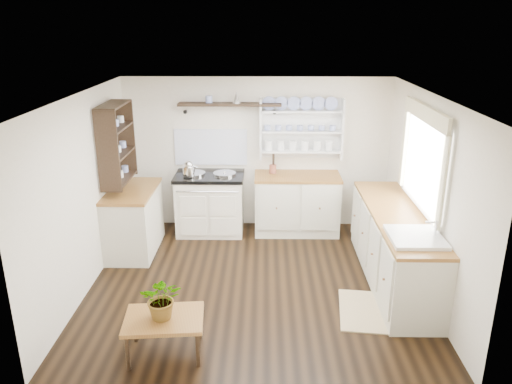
# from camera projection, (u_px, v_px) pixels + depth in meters

# --- Properties ---
(floor) EXTENTS (4.00, 3.80, 0.01)m
(floor) POSITION_uv_depth(u_px,v_px,m) (255.00, 282.00, 6.18)
(floor) COLOR black
(floor) RESTS_ON ground
(wall_back) EXTENTS (4.00, 0.02, 2.30)m
(wall_back) POSITION_uv_depth(u_px,v_px,m) (257.00, 153.00, 7.60)
(wall_back) COLOR beige
(wall_back) RESTS_ON ground
(wall_right) EXTENTS (0.02, 3.80, 2.30)m
(wall_right) POSITION_uv_depth(u_px,v_px,m) (428.00, 196.00, 5.77)
(wall_right) COLOR beige
(wall_right) RESTS_ON ground
(wall_left) EXTENTS (0.02, 3.80, 2.30)m
(wall_left) POSITION_uv_depth(u_px,v_px,m) (84.00, 194.00, 5.83)
(wall_left) COLOR beige
(wall_left) RESTS_ON ground
(ceiling) EXTENTS (4.00, 3.80, 0.01)m
(ceiling) POSITION_uv_depth(u_px,v_px,m) (255.00, 95.00, 5.42)
(ceiling) COLOR white
(ceiling) RESTS_ON wall_back
(window) EXTENTS (0.08, 1.55, 1.22)m
(window) POSITION_uv_depth(u_px,v_px,m) (423.00, 158.00, 5.78)
(window) COLOR white
(window) RESTS_ON wall_right
(aga_cooker) EXTENTS (1.02, 0.71, 0.94)m
(aga_cooker) POSITION_uv_depth(u_px,v_px,m) (210.00, 203.00, 7.52)
(aga_cooker) COLOR white
(aga_cooker) RESTS_ON floor
(back_cabinets) EXTENTS (1.27, 0.63, 0.90)m
(back_cabinets) POSITION_uv_depth(u_px,v_px,m) (297.00, 203.00, 7.53)
(back_cabinets) COLOR beige
(back_cabinets) RESTS_ON floor
(right_cabinets) EXTENTS (0.62, 2.43, 0.90)m
(right_cabinets) POSITION_uv_depth(u_px,v_px,m) (394.00, 246.00, 6.09)
(right_cabinets) COLOR beige
(right_cabinets) RESTS_ON floor
(belfast_sink) EXTENTS (0.55, 0.60, 0.45)m
(belfast_sink) POSITION_uv_depth(u_px,v_px,m) (414.00, 247.00, 5.27)
(belfast_sink) COLOR white
(belfast_sink) RESTS_ON right_cabinets
(left_cabinets) EXTENTS (0.62, 1.13, 0.90)m
(left_cabinets) POSITION_uv_depth(u_px,v_px,m) (134.00, 220.00, 6.90)
(left_cabinets) COLOR beige
(left_cabinets) RESTS_ON floor
(plate_rack) EXTENTS (1.20, 0.22, 0.90)m
(plate_rack) POSITION_uv_depth(u_px,v_px,m) (301.00, 128.00, 7.42)
(plate_rack) COLOR white
(plate_rack) RESTS_ON wall_back
(high_shelf) EXTENTS (1.50, 0.29, 0.16)m
(high_shelf) POSITION_uv_depth(u_px,v_px,m) (230.00, 105.00, 7.24)
(high_shelf) COLOR black
(high_shelf) RESTS_ON wall_back
(left_shelving) EXTENTS (0.28, 0.80, 1.05)m
(left_shelving) POSITION_uv_depth(u_px,v_px,m) (116.00, 143.00, 6.55)
(left_shelving) COLOR black
(left_shelving) RESTS_ON wall_left
(kettle) EXTENTS (0.18, 0.18, 0.22)m
(kettle) POSITION_uv_depth(u_px,v_px,m) (189.00, 168.00, 7.22)
(kettle) COLOR silver
(kettle) RESTS_ON aga_cooker
(utensil_crock) EXTENTS (0.11, 0.11, 0.12)m
(utensil_crock) POSITION_uv_depth(u_px,v_px,m) (273.00, 169.00, 7.44)
(utensil_crock) COLOR brown
(utensil_crock) RESTS_ON back_cabinets
(center_table) EXTENTS (0.79, 0.60, 0.40)m
(center_table) POSITION_uv_depth(u_px,v_px,m) (164.00, 322.00, 4.75)
(center_table) COLOR brown
(center_table) RESTS_ON floor
(potted_plant) EXTENTS (0.40, 0.36, 0.42)m
(potted_plant) POSITION_uv_depth(u_px,v_px,m) (162.00, 298.00, 4.67)
(potted_plant) COLOR #3F7233
(potted_plant) RESTS_ON center_table
(floor_rug) EXTENTS (0.64, 0.91, 0.02)m
(floor_rug) POSITION_uv_depth(u_px,v_px,m) (365.00, 311.00, 5.56)
(floor_rug) COLOR #9A8D5A
(floor_rug) RESTS_ON floor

